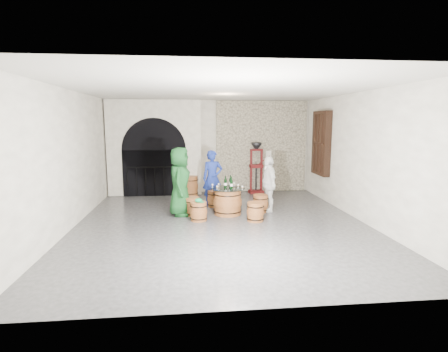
{
  "coord_description": "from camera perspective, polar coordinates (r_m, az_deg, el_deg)",
  "views": [
    {
      "loc": [
        -0.79,
        -8.22,
        2.44
      ],
      "look_at": [
        0.15,
        0.81,
        1.05
      ],
      "focal_mm": 28.0,
      "sensor_mm": 36.0,
      "label": 1
    }
  ],
  "objects": [
    {
      "name": "tasting_glass_f",
      "position": [
        9.39,
        -1.9,
        -1.58
      ],
      "size": [
        0.05,
        0.05,
        0.1
      ],
      "primitive_type": null,
      "color": "orange",
      "rests_on": "barrel_table"
    },
    {
      "name": "stone_facing_panel",
      "position": [
        12.46,
        6.1,
        4.79
      ],
      "size": [
        3.2,
        0.12,
        3.18
      ],
      "primitive_type": "cube",
      "color": "#ADA38A",
      "rests_on": "ground"
    },
    {
      "name": "tasting_glass_d",
      "position": [
        9.61,
        1.66,
        -1.34
      ],
      "size": [
        0.05,
        0.05,
        0.1
      ],
      "primitive_type": null,
      "color": "orange",
      "rests_on": "barrel_table"
    },
    {
      "name": "wall_left",
      "position": [
        8.7,
        -24.08,
        2.4
      ],
      "size": [
        0.0,
        8.0,
        8.0
      ],
      "primitive_type": "plane",
      "rotation": [
        1.57,
        0.0,
        1.57
      ],
      "color": "silver",
      "rests_on": "ground"
    },
    {
      "name": "barrel_table",
      "position": [
        9.37,
        0.58,
        -4.16
      ],
      "size": [
        0.93,
        0.93,
        0.72
      ],
      "color": "brown",
      "rests_on": "ground"
    },
    {
      "name": "wine_bottle_left",
      "position": [
        9.32,
        0.24,
        -1.13
      ],
      "size": [
        0.08,
        0.08,
        0.32
      ],
      "color": "black",
      "rests_on": "barrel_table"
    },
    {
      "name": "tasting_glass_b",
      "position": [
        9.33,
        2.31,
        -1.64
      ],
      "size": [
        0.05,
        0.05,
        0.1
      ],
      "primitive_type": null,
      "color": "orange",
      "rests_on": "barrel_table"
    },
    {
      "name": "barrel_stool_near_right",
      "position": [
        8.79,
        5.13,
        -5.85
      ],
      "size": [
        0.44,
        0.44,
        0.48
      ],
      "color": "brown",
      "rests_on": "ground"
    },
    {
      "name": "side_barrel",
      "position": [
        11.74,
        -5.46,
        -1.66
      ],
      "size": [
        0.51,
        0.51,
        0.67
      ],
      "rotation": [
        0.0,
        0.0,
        -0.21
      ],
      "color": "brown",
      "rests_on": "ground"
    },
    {
      "name": "wall_right",
      "position": [
        9.31,
        21.56,
        2.91
      ],
      "size": [
        0.0,
        8.0,
        8.0
      ],
      "primitive_type": "plane",
      "rotation": [
        1.57,
        0.0,
        -1.57
      ],
      "color": "silver",
      "rests_on": "ground"
    },
    {
      "name": "ceiling",
      "position": [
        8.29,
        -0.45,
        13.96
      ],
      "size": [
        8.0,
        8.0,
        0.0
      ],
      "primitive_type": "plane",
      "rotation": [
        3.14,
        0.0,
        0.0
      ],
      "color": "beige",
      "rests_on": "wall_back"
    },
    {
      "name": "wine_bottle_center",
      "position": [
        9.18,
        1.22,
        -1.29
      ],
      "size": [
        0.08,
        0.08,
        0.32
      ],
      "color": "black",
      "rests_on": "barrel_table"
    },
    {
      "name": "green_cap",
      "position": [
        8.76,
        -4.15,
        -4.0
      ],
      "size": [
        0.24,
        0.19,
        0.1
      ],
      "color": "#0B824B",
      "rests_on": "barrel_stool_near_left"
    },
    {
      "name": "wall_back",
      "position": [
        12.28,
        -2.23,
        4.78
      ],
      "size": [
        8.0,
        0.0,
        8.0
      ],
      "primitive_type": "plane",
      "rotation": [
        1.57,
        0.0,
        0.0
      ],
      "color": "silver",
      "rests_on": "ground"
    },
    {
      "name": "person_green",
      "position": [
        9.26,
        -7.22,
        -0.91
      ],
      "size": [
        0.68,
        0.95,
        1.81
      ],
      "primitive_type": "imported",
      "rotation": [
        0.0,
        0.0,
        1.45
      ],
      "color": "#12431B",
      "rests_on": "ground"
    },
    {
      "name": "shuttered_window",
      "position": [
        11.43,
        15.55,
        5.18
      ],
      "size": [
        0.23,
        1.1,
        2.0
      ],
      "color": "black",
      "rests_on": "wall_right"
    },
    {
      "name": "barrel_stool_near_left",
      "position": [
        8.83,
        -4.16,
        -5.78
      ],
      "size": [
        0.44,
        0.44,
        0.48
      ],
      "color": "brown",
      "rests_on": "ground"
    },
    {
      "name": "person_white",
      "position": [
        9.7,
        7.28,
        -1.31
      ],
      "size": [
        0.46,
        0.93,
        1.53
      ],
      "primitive_type": "imported",
      "rotation": [
        0.0,
        0.0,
        -1.48
      ],
      "color": "white",
      "rests_on": "ground"
    },
    {
      "name": "barrel_stool_right",
      "position": [
        9.71,
        5.98,
        -4.46
      ],
      "size": [
        0.44,
        0.44,
        0.48
      ],
      "color": "brown",
      "rests_on": "ground"
    },
    {
      "name": "arched_opening",
      "position": [
        12.04,
        -11.24,
        4.45
      ],
      "size": [
        3.1,
        0.6,
        3.19
      ],
      "color": "silver",
      "rests_on": "ground"
    },
    {
      "name": "corking_press",
      "position": [
        12.15,
        5.29,
        1.99
      ],
      "size": [
        0.74,
        0.44,
        1.76
      ],
      "rotation": [
        0.0,
        0.0,
        0.1
      ],
      "color": "#530D0E",
      "rests_on": "ground"
    },
    {
      "name": "control_box",
      "position": [
        12.46,
        7.29,
        3.62
      ],
      "size": [
        0.18,
        0.1,
        0.22
      ],
      "primitive_type": "cube",
      "color": "silver",
      "rests_on": "wall_back"
    },
    {
      "name": "tasting_glass_c",
      "position": [
        9.46,
        -0.87,
        -1.49
      ],
      "size": [
        0.05,
        0.05,
        0.1
      ],
      "primitive_type": null,
      "color": "orange",
      "rests_on": "barrel_table"
    },
    {
      "name": "tasting_glass_a",
      "position": [
        9.13,
        -1.14,
        -1.87
      ],
      "size": [
        0.05,
        0.05,
        0.1
      ],
      "primitive_type": null,
      "color": "orange",
      "rests_on": "barrel_table"
    },
    {
      "name": "wine_bottle_right",
      "position": [
        9.46,
        1.06,
        -1.0
      ],
      "size": [
        0.08,
        0.08,
        0.32
      ],
      "color": "black",
      "rests_on": "barrel_table"
    },
    {
      "name": "wall_front",
      "position": [
        4.38,
        4.59,
        -2.43
      ],
      "size": [
        8.0,
        0.0,
        8.0
      ],
      "primitive_type": "plane",
      "rotation": [
        -1.57,
        0.0,
        0.0
      ],
      "color": "silver",
      "rests_on": "ground"
    },
    {
      "name": "barrel_stool_left",
      "position": [
        9.38,
        -5.27,
        -4.93
      ],
      "size": [
        0.44,
        0.44,
        0.48
      ],
      "color": "brown",
      "rests_on": "ground"
    },
    {
      "name": "person_blue",
      "position": [
        10.3,
        -1.88,
        -0.34
      ],
      "size": [
        0.64,
        0.46,
        1.64
      ],
      "primitive_type": "imported",
      "rotation": [
        0.0,
        0.0,
        0.11
      ],
      "color": "navy",
      "rests_on": "ground"
    },
    {
      "name": "barrel_stool_far",
      "position": [
        10.26,
        -1.54,
        -3.7
      ],
      "size": [
        0.44,
        0.44,
        0.48
      ],
      "color": "brown",
      "rests_on": "ground"
    },
    {
      "name": "tasting_glass_e",
      "position": [
        9.09,
        3.02,
        -1.93
      ],
      "size": [
        0.05,
        0.05,
        0.1
      ],
      "primitive_type": null,
      "color": "orange",
      "rests_on": "barrel_table"
    },
    {
      "name": "ground",
      "position": [
        8.61,
        -0.43,
        -7.76
      ],
      "size": [
        8.0,
        8.0,
        0.0
      ],
      "primitive_type": "plane",
      "color": "#2E2E31",
      "rests_on": "ground"
    }
  ]
}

